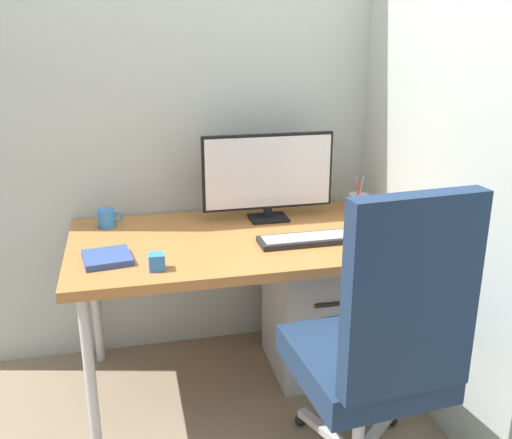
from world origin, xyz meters
name	(u,v)px	position (x,y,z in m)	size (l,w,h in m)	color
ground_plane	(241,379)	(0.00, 0.00, 0.00)	(8.00, 8.00, 0.00)	gray
wall_back	(219,64)	(0.00, 0.43, 1.40)	(2.90, 0.04, 2.80)	#B7C1BC
wall_side_right	(439,71)	(0.75, -0.21, 1.40)	(0.04, 2.27, 2.80)	#B7C1BC
desk	(240,248)	(0.00, 0.00, 0.66)	(1.43, 0.81, 0.71)	#B27038
office_chair	(380,345)	(0.31, -0.77, 0.58)	(0.64, 0.65, 1.13)	black
filing_cabinet	(323,306)	(0.40, 0.04, 0.31)	(0.48, 0.46, 0.63)	#B2B5BA
monitor	(268,174)	(0.18, 0.21, 0.92)	(0.61, 0.14, 0.40)	black
keyboard	(310,239)	(0.27, -0.13, 0.72)	(0.43, 0.14, 0.03)	black
mouse	(382,226)	(0.64, -0.05, 0.72)	(0.05, 0.09, 0.03)	black
pen_holder	(358,203)	(0.62, 0.20, 0.76)	(0.09, 0.09, 0.18)	silver
notebook	(107,258)	(-0.55, -0.15, 0.72)	(0.18, 0.18, 0.02)	#334C8C
coffee_mug	(107,218)	(-0.55, 0.26, 0.75)	(0.11, 0.08, 0.08)	#337FD8
desk_clamp_accessory	(157,262)	(-0.37, -0.28, 0.74)	(0.06, 0.06, 0.06)	#337FD8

